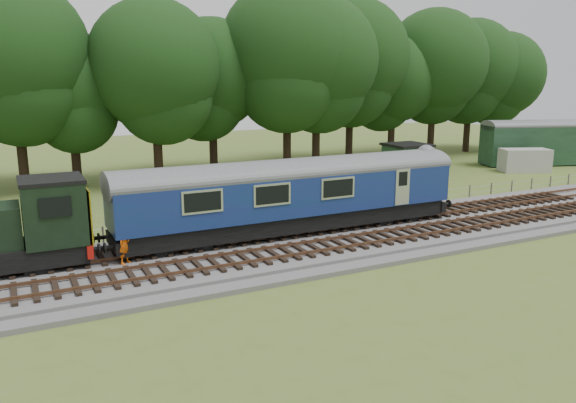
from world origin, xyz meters
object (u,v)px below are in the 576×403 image
dmu_railcar (293,189)px  parked_coach (567,140)px  worker (125,243)px  caravan (525,160)px

dmu_railcar → parked_coach: size_ratio=1.10×
worker → parked_coach: bearing=-23.6°
worker → dmu_railcar: bearing=-31.5°
parked_coach → caravan: parked_coach is taller
dmu_railcar → worker: size_ratio=9.74×
parked_coach → caravan: 7.28m
caravan → worker: bearing=-140.4°
dmu_railcar → caravan: (28.07, 9.76, -1.60)m
worker → caravan: worker is taller
dmu_railcar → caravan: 29.76m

